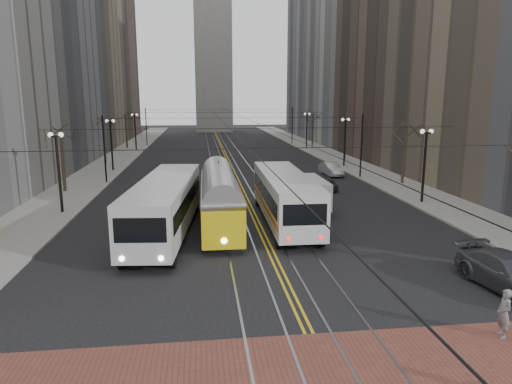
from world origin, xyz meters
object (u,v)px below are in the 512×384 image
object	(u,v)px
transit_bus	(165,208)
rear_bus	(285,199)
cargo_van	(309,194)
streetcar	(220,203)
sedan_silver	(331,169)
sedan_grey	(325,182)
pedestrian_b	(504,313)
sedan_parked	(510,273)

from	to	relation	value
transit_bus	rear_bus	xyz separation A→B (m)	(7.66, 1.69, -0.05)
cargo_van	streetcar	bearing A→B (deg)	-152.91
transit_bus	sedan_silver	bearing A→B (deg)	56.62
streetcar	sedan_grey	world-z (taller)	streetcar
streetcar	pedestrian_b	size ratio (longest dim) A/B	7.19
sedan_silver	sedan_parked	size ratio (longest dim) A/B	0.78
sedan_parked	sedan_silver	bearing A→B (deg)	81.39
sedan_grey	sedan_parked	bearing A→B (deg)	-87.28
streetcar	cargo_van	distance (m)	7.70
sedan_parked	sedan_grey	bearing A→B (deg)	87.75
sedan_silver	pedestrian_b	xyz separation A→B (m)	(-3.70, -33.96, 0.20)
sedan_parked	pedestrian_b	world-z (taller)	pedestrian_b
sedan_grey	transit_bus	bearing A→B (deg)	-138.77
cargo_van	sedan_parked	bearing A→B (deg)	-71.57
streetcar	cargo_van	world-z (taller)	streetcar
sedan_silver	streetcar	bearing A→B (deg)	-130.82
cargo_van	sedan_silver	world-z (taller)	cargo_van
rear_bus	sedan_parked	bearing A→B (deg)	-56.30
rear_bus	sedan_silver	distance (m)	20.31
streetcar	transit_bus	bearing A→B (deg)	-151.29
transit_bus	sedan_parked	xyz separation A→B (m)	(15.36, -10.24, -0.92)
transit_bus	pedestrian_b	world-z (taller)	transit_bus
streetcar	rear_bus	world-z (taller)	rear_bus
sedan_silver	pedestrian_b	bearing A→B (deg)	-101.95
sedan_parked	transit_bus	bearing A→B (deg)	139.31
transit_bus	sedan_silver	world-z (taller)	transit_bus
cargo_van	sedan_parked	world-z (taller)	cargo_van
rear_bus	sedan_silver	xyz separation A→B (m)	(8.55, 18.39, -0.96)
rear_bus	sedan_silver	world-z (taller)	rear_bus
sedan_parked	streetcar	bearing A→B (deg)	127.89
sedan_grey	pedestrian_b	bearing A→B (deg)	-94.08
sedan_silver	cargo_van	bearing A→B (deg)	-117.77
streetcar	pedestrian_b	bearing A→B (deg)	-59.17
cargo_van	sedan_grey	size ratio (longest dim) A/B	1.36
sedan_parked	cargo_van	bearing A→B (deg)	101.31
transit_bus	cargo_van	bearing A→B (deg)	32.90
cargo_van	sedan_grey	xyz separation A→B (m)	(3.23, 7.38, -0.51)
streetcar	sedan_silver	distance (m)	22.36
sedan_grey	pedestrian_b	distance (m)	26.56
transit_bus	sedan_silver	distance (m)	25.83
transit_bus	sedan_parked	distance (m)	18.49
pedestrian_b	rear_bus	bearing A→B (deg)	-156.42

